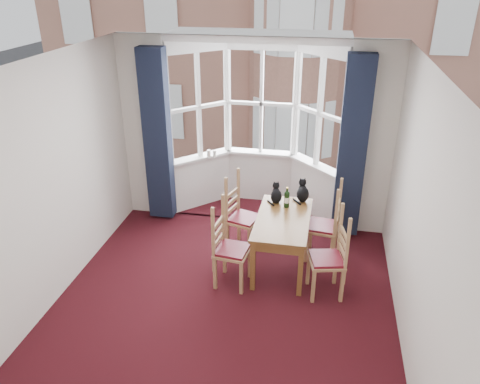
% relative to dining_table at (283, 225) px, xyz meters
% --- Properties ---
extents(floor, '(4.50, 4.50, 0.00)m').
position_rel_dining_table_xyz_m(floor, '(-0.59, -1.06, -0.62)').
color(floor, black).
rests_on(floor, ground).
extents(ceiling, '(4.50, 4.50, 0.00)m').
position_rel_dining_table_xyz_m(ceiling, '(-0.59, -1.06, 2.18)').
color(ceiling, white).
rests_on(ceiling, floor).
extents(wall_left, '(0.00, 4.50, 4.50)m').
position_rel_dining_table_xyz_m(wall_left, '(-2.59, -1.06, 0.78)').
color(wall_left, silver).
rests_on(wall_left, floor).
extents(wall_right, '(0.00, 4.50, 4.50)m').
position_rel_dining_table_xyz_m(wall_right, '(1.41, -1.06, 0.78)').
color(wall_right, silver).
rests_on(wall_right, floor).
extents(wall_near, '(4.00, 0.00, 4.00)m').
position_rel_dining_table_xyz_m(wall_near, '(-0.59, -3.31, 0.78)').
color(wall_near, silver).
rests_on(wall_near, floor).
extents(wall_back_pier_left, '(0.70, 0.12, 2.80)m').
position_rel_dining_table_xyz_m(wall_back_pier_left, '(-2.24, 1.19, 0.78)').
color(wall_back_pier_left, silver).
rests_on(wall_back_pier_left, floor).
extents(wall_back_pier_right, '(0.70, 0.12, 2.80)m').
position_rel_dining_table_xyz_m(wall_back_pier_right, '(1.06, 1.19, 0.78)').
color(wall_back_pier_right, silver).
rests_on(wall_back_pier_right, floor).
extents(bay_window, '(2.76, 0.94, 2.80)m').
position_rel_dining_table_xyz_m(bay_window, '(-0.59, 1.70, 0.78)').
color(bay_window, white).
rests_on(bay_window, floor).
extents(curtain_left, '(0.38, 0.22, 2.60)m').
position_rel_dining_table_xyz_m(curtain_left, '(-2.01, 1.01, 0.73)').
color(curtain_left, '#161C31').
rests_on(curtain_left, floor).
extents(curtain_right, '(0.38, 0.22, 2.60)m').
position_rel_dining_table_xyz_m(curtain_right, '(0.83, 1.01, 0.73)').
color(curtain_right, '#161C31').
rests_on(curtain_right, floor).
extents(dining_table, '(0.69, 1.27, 0.73)m').
position_rel_dining_table_xyz_m(dining_table, '(0.00, 0.00, 0.00)').
color(dining_table, brown).
rests_on(dining_table, floor).
extents(chair_left_near, '(0.45, 0.46, 0.92)m').
position_rel_dining_table_xyz_m(chair_left_near, '(-0.65, -0.48, -0.15)').
color(chair_left_near, '#AA8152').
rests_on(chair_left_near, floor).
extents(chair_left_far, '(0.50, 0.51, 0.92)m').
position_rel_dining_table_xyz_m(chair_left_far, '(-0.66, 0.35, -0.15)').
color(chair_left_far, '#AA8152').
rests_on(chair_left_far, floor).
extents(chair_right_near, '(0.48, 0.50, 0.92)m').
position_rel_dining_table_xyz_m(chair_right_near, '(0.67, -0.46, -0.15)').
color(chair_right_near, '#AA8152').
rests_on(chair_right_near, floor).
extents(chair_right_far, '(0.45, 0.47, 0.92)m').
position_rel_dining_table_xyz_m(chair_right_far, '(0.60, 0.30, -0.15)').
color(chair_right_far, '#AA8152').
rests_on(chair_right_far, floor).
extents(cat_left, '(0.19, 0.24, 0.29)m').
position_rel_dining_table_xyz_m(cat_left, '(-0.14, 0.43, 0.21)').
color(cat_left, black).
rests_on(cat_left, dining_table).
extents(cat_right, '(0.21, 0.26, 0.32)m').
position_rel_dining_table_xyz_m(cat_right, '(0.21, 0.54, 0.22)').
color(cat_right, black).
rests_on(cat_right, dining_table).
extents(wine_bottle, '(0.07, 0.07, 0.29)m').
position_rel_dining_table_xyz_m(wine_bottle, '(0.01, 0.32, 0.23)').
color(wine_bottle, black).
rests_on(wine_bottle, dining_table).
extents(candle_tall, '(0.06, 0.06, 0.12)m').
position_rel_dining_table_xyz_m(candle_tall, '(-1.37, 1.54, 0.30)').
color(candle_tall, white).
rests_on(candle_tall, bay_window).
extents(candle_short, '(0.06, 0.06, 0.11)m').
position_rel_dining_table_xyz_m(candle_short, '(-1.28, 1.57, 0.30)').
color(candle_short, white).
rests_on(candle_short, bay_window).
extents(street, '(80.00, 80.00, 0.00)m').
position_rel_dining_table_xyz_m(street, '(-0.59, 31.19, -6.62)').
color(street, '#333335').
rests_on(street, ground).
extents(tenement_building, '(18.40, 7.80, 15.20)m').
position_rel_dining_table_xyz_m(tenement_building, '(-0.59, 12.95, 0.97)').
color(tenement_building, '#AA6C57').
rests_on(tenement_building, street).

